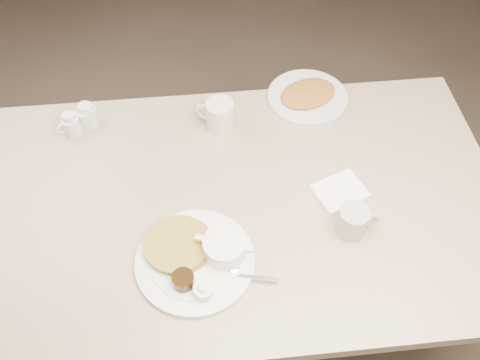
{
  "coord_description": "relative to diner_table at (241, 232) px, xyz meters",
  "views": [
    {
      "loc": [
        -0.09,
        -0.83,
        1.93
      ],
      "look_at": [
        0.0,
        0.02,
        0.82
      ],
      "focal_mm": 38.17,
      "sensor_mm": 36.0,
      "label": 1
    }
  ],
  "objects": [
    {
      "name": "diner_table",
      "position": [
        0.0,
        0.0,
        0.0
      ],
      "size": [
        1.5,
        0.9,
        0.75
      ],
      "color": "tan",
      "rests_on": "ground"
    },
    {
      "name": "main_plate",
      "position": [
        -0.13,
        -0.18,
        0.19
      ],
      "size": [
        0.41,
        0.4,
        0.07
      ],
      "color": "white",
      "rests_on": "diner_table"
    },
    {
      "name": "coffee_mug_near",
      "position": [
        0.29,
        -0.13,
        0.22
      ],
      "size": [
        0.11,
        0.08,
        0.09
      ],
      "color": "#B0A896",
      "rests_on": "diner_table"
    },
    {
      "name": "napkin",
      "position": [
        0.28,
        -0.01,
        0.18
      ],
      "size": [
        0.17,
        0.15,
        0.02
      ],
      "color": "white",
      "rests_on": "diner_table"
    },
    {
      "name": "coffee_mug_far",
      "position": [
        -0.04,
        0.29,
        0.22
      ],
      "size": [
        0.13,
        0.11,
        0.1
      ],
      "color": "silver",
      "rests_on": "diner_table"
    },
    {
      "name": "creamer_left",
      "position": [
        -0.49,
        0.31,
        0.21
      ],
      "size": [
        0.08,
        0.06,
        0.08
      ],
      "color": "silver",
      "rests_on": "diner_table"
    },
    {
      "name": "creamer_right",
      "position": [
        -0.45,
        0.35,
        0.21
      ],
      "size": [
        0.08,
        0.09,
        0.08
      ],
      "color": "silver",
      "rests_on": "diner_table"
    },
    {
      "name": "hash_plate",
      "position": [
        0.26,
        0.39,
        0.18
      ],
      "size": [
        0.35,
        0.35,
        0.04
      ],
      "color": "beige",
      "rests_on": "diner_table"
    }
  ]
}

